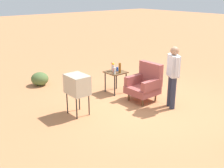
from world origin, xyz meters
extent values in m
plane|color=#C17A4C|center=(0.00, 0.00, 0.00)|extent=(60.00, 60.00, 0.00)
cylinder|color=brown|center=(-0.53, -0.17, 0.11)|extent=(0.05, 0.05, 0.22)
cylinder|color=brown|center=(0.00, -0.16, 0.11)|extent=(0.05, 0.05, 0.22)
cylinder|color=brown|center=(-0.54, 0.36, 0.11)|extent=(0.05, 0.05, 0.22)
cylinder|color=brown|center=(-0.01, 0.37, 0.11)|extent=(0.05, 0.05, 0.22)
cube|color=#9E4C47|center=(-0.27, 0.10, 0.32)|extent=(0.77, 0.77, 0.20)
cube|color=#9E4C47|center=(-0.28, 0.42, 0.74)|extent=(0.76, 0.17, 0.64)
cube|color=#9E4C47|center=(-0.59, 0.10, 0.55)|extent=(0.15, 0.69, 0.26)
cube|color=#9E4C47|center=(0.05, 0.11, 0.55)|extent=(0.15, 0.69, 0.26)
cylinder|color=black|center=(-1.50, -0.26, 0.31)|extent=(0.04, 0.04, 0.63)
cylinder|color=black|center=(-1.05, -0.26, 0.31)|extent=(0.04, 0.04, 0.63)
cylinder|color=black|center=(-1.50, 0.19, 0.31)|extent=(0.04, 0.04, 0.63)
cylinder|color=black|center=(-1.05, 0.19, 0.31)|extent=(0.04, 0.04, 0.63)
cube|color=brown|center=(-1.27, -0.03, 0.64)|extent=(0.56, 0.56, 0.03)
cylinder|color=black|center=(-0.44, -1.60, 0.28)|extent=(0.03, 0.03, 0.55)
cylinder|color=black|center=(-0.88, -1.60, 0.28)|extent=(0.03, 0.03, 0.55)
cylinder|color=black|center=(-0.45, -1.96, 0.28)|extent=(0.03, 0.03, 0.55)
cylinder|color=black|center=(-0.89, -1.96, 0.28)|extent=(0.03, 0.03, 0.55)
cube|color=#BCB299|center=(-0.67, -1.78, 0.79)|extent=(0.60, 0.44, 0.48)
cube|color=#383D3F|center=(-0.66, -1.55, 0.79)|extent=(0.42, 0.01, 0.34)
cylinder|color=#2D3347|center=(0.44, 0.42, 0.43)|extent=(0.14, 0.14, 0.86)
cylinder|color=#2D3347|center=(0.62, 0.32, 0.43)|extent=(0.14, 0.14, 0.86)
cube|color=silver|center=(0.53, 0.37, 1.14)|extent=(0.42, 0.37, 0.56)
cylinder|color=silver|center=(0.32, 0.49, 1.17)|extent=(0.09, 0.09, 0.50)
cylinder|color=silver|center=(0.74, 0.26, 1.17)|extent=(0.09, 0.09, 0.50)
sphere|color=#A37556|center=(0.53, 0.37, 1.53)|extent=(0.22, 0.22, 0.22)
cylinder|color=red|center=(-1.22, -0.13, 0.72)|extent=(0.07, 0.07, 0.12)
cylinder|color=silver|center=(-1.10, -0.22, 0.76)|extent=(0.06, 0.06, 0.20)
cylinder|color=brown|center=(-1.10, -0.03, 0.81)|extent=(0.07, 0.07, 0.30)
cylinder|color=blue|center=(-1.29, 0.04, 0.72)|extent=(0.07, 0.07, 0.12)
cylinder|color=silver|center=(-1.38, -0.05, 0.75)|extent=(0.09, 0.09, 0.18)
sphere|color=yellow|center=(-1.38, -0.05, 0.89)|extent=(0.07, 0.07, 0.07)
sphere|color=#E04C66|center=(-1.42, -0.04, 0.89)|extent=(0.07, 0.07, 0.07)
sphere|color=orange|center=(-1.34, -0.07, 0.89)|extent=(0.07, 0.07, 0.07)
ellipsoid|color=#516B38|center=(-3.36, -1.53, 0.22)|extent=(0.56, 0.56, 0.44)
camera|label=1|loc=(4.75, -5.13, 2.96)|focal=43.95mm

